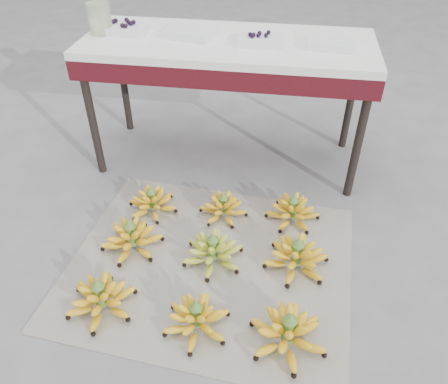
# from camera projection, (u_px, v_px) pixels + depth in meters

# --- Properties ---
(ground) EXTENTS (60.00, 60.00, 0.00)m
(ground) POSITION_uv_depth(u_px,v_px,m) (193.00, 269.00, 1.97)
(ground) COLOR #5D5D5F
(ground) RESTS_ON ground
(newspaper_mat) EXTENTS (1.33, 1.15, 0.01)m
(newspaper_mat) POSITION_uv_depth(u_px,v_px,m) (210.00, 264.00, 1.98)
(newspaper_mat) COLOR silver
(newspaper_mat) RESTS_ON ground
(bunch_front_left) EXTENTS (0.36, 0.36, 0.17)m
(bunch_front_left) POSITION_uv_depth(u_px,v_px,m) (101.00, 298.00, 1.76)
(bunch_front_left) COLOR yellow
(bunch_front_left) RESTS_ON newspaper_mat
(bunch_front_center) EXTENTS (0.28, 0.28, 0.16)m
(bunch_front_center) POSITION_uv_depth(u_px,v_px,m) (197.00, 319.00, 1.69)
(bunch_front_center) COLOR yellow
(bunch_front_center) RESTS_ON newspaper_mat
(bunch_front_right) EXTENTS (0.36, 0.36, 0.18)m
(bunch_front_right) POSITION_uv_depth(u_px,v_px,m) (288.00, 333.00, 1.63)
(bunch_front_right) COLOR yellow
(bunch_front_right) RESTS_ON newspaper_mat
(bunch_mid_left) EXTENTS (0.33, 0.33, 0.17)m
(bunch_mid_left) POSITION_uv_depth(u_px,v_px,m) (132.00, 238.00, 2.03)
(bunch_mid_left) COLOR yellow
(bunch_mid_left) RESTS_ON newspaper_mat
(bunch_mid_center) EXTENTS (0.37, 0.37, 0.17)m
(bunch_mid_center) POSITION_uv_depth(u_px,v_px,m) (213.00, 251.00, 1.96)
(bunch_mid_center) COLOR #83A634
(bunch_mid_center) RESTS_ON newspaper_mat
(bunch_mid_right) EXTENTS (0.29, 0.29, 0.18)m
(bunch_mid_right) POSITION_uv_depth(u_px,v_px,m) (297.00, 257.00, 1.93)
(bunch_mid_right) COLOR yellow
(bunch_mid_right) RESTS_ON newspaper_mat
(bunch_back_left) EXTENTS (0.28, 0.28, 0.15)m
(bunch_back_left) POSITION_uv_depth(u_px,v_px,m) (152.00, 202.00, 2.24)
(bunch_back_left) COLOR yellow
(bunch_back_left) RESTS_ON newspaper_mat
(bunch_back_center) EXTENTS (0.26, 0.26, 0.15)m
(bunch_back_center) POSITION_uv_depth(u_px,v_px,m) (223.00, 208.00, 2.21)
(bunch_back_center) COLOR yellow
(bunch_back_center) RESTS_ON newspaper_mat
(bunch_back_right) EXTENTS (0.27, 0.27, 0.16)m
(bunch_back_right) POSITION_uv_depth(u_px,v_px,m) (293.00, 211.00, 2.18)
(bunch_back_right) COLOR yellow
(bunch_back_right) RESTS_ON newspaper_mat
(vendor_table) EXTENTS (1.50, 0.60, 0.72)m
(vendor_table) POSITION_uv_depth(u_px,v_px,m) (228.00, 56.00, 2.27)
(vendor_table) COLOR black
(vendor_table) RESTS_ON ground
(tray_far_left) EXTENTS (0.25, 0.19, 0.06)m
(tray_far_left) POSITION_uv_depth(u_px,v_px,m) (125.00, 28.00, 2.30)
(tray_far_left) COLOR silver
(tray_far_left) RESTS_ON vendor_table
(tray_left) EXTENTS (0.28, 0.23, 0.04)m
(tray_left) POSITION_uv_depth(u_px,v_px,m) (190.00, 33.00, 2.25)
(tray_left) COLOR silver
(tray_left) RESTS_ON vendor_table
(tray_right) EXTENTS (0.22, 0.16, 0.06)m
(tray_right) POSITION_uv_depth(u_px,v_px,m) (261.00, 40.00, 2.16)
(tray_right) COLOR silver
(tray_right) RESTS_ON vendor_table
(tray_far_right) EXTENTS (0.24, 0.18, 0.04)m
(tray_far_right) POSITION_uv_depth(u_px,v_px,m) (331.00, 44.00, 2.13)
(tray_far_right) COLOR silver
(tray_far_right) RESTS_ON vendor_table
(glass_jar) EXTENTS (0.16, 0.16, 0.15)m
(glass_jar) POSITION_uv_depth(u_px,v_px,m) (100.00, 18.00, 2.25)
(glass_jar) COLOR beige
(glass_jar) RESTS_ON vendor_table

